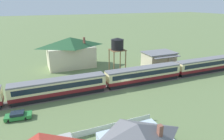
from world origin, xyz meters
TOP-DOWN VIEW (x-y plane):
  - ground_plane at (0.00, 0.00)m, footprint 600.00×600.00m
  - passenger_train at (-4.18, 1.17)m, footprint 80.36×3.02m
  - railway_track at (7.10, 1.17)m, footprint 134.41×3.60m
  - station_building at (16.61, 10.45)m, footprint 9.58×7.95m
  - station_house_dark_green_roof at (-7.93, 20.72)m, footprint 14.68×8.46m
  - water_tower at (2.69, 10.36)m, footprint 3.95×3.95m
  - cottage_grey_roof at (-8.34, -20.10)m, footprint 9.27×6.99m
  - parked_car_green at (-22.43, -4.74)m, footprint 4.41×2.24m

SIDE VIEW (x-z plane):
  - ground_plane at x=0.00m, z-range 0.00..0.00m
  - railway_track at x=7.10m, z-range -0.01..0.03m
  - parked_car_green at x=-22.43m, z-range -0.03..1.24m
  - passenger_train at x=-4.18m, z-range 0.22..4.15m
  - station_building at x=16.61m, z-range 0.03..4.62m
  - cottage_grey_roof at x=-8.34m, z-range 0.09..4.90m
  - station_house_dark_green_roof at x=-7.93m, z-range 0.15..9.22m
  - water_tower at x=2.69m, z-range 2.97..12.82m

